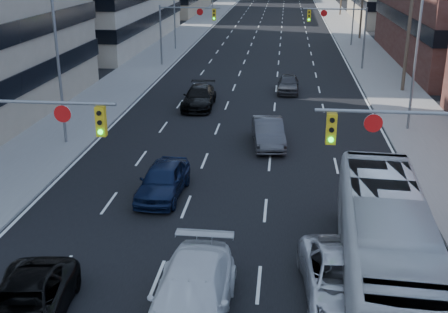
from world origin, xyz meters
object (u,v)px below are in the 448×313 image
at_px(transit_bus, 386,247).
at_px(sedan_blue, 163,180).
at_px(black_pickup, 25,306).
at_px(silver_suv, 342,280).
at_px(white_van, 191,298).

distance_m(transit_bus, sedan_blue, 11.45).
distance_m(black_pickup, transit_bus, 11.70).
relative_size(silver_suv, transit_bus, 0.47).
xyz_separation_m(black_pickup, white_van, (5.01, 0.77, 0.15)).
relative_size(transit_bus, sedan_blue, 2.49).
relative_size(silver_suv, sedan_blue, 1.16).
distance_m(white_van, transit_bus, 6.71).
bearing_deg(black_pickup, sedan_blue, 70.91).
bearing_deg(transit_bus, white_van, -154.85).
height_order(black_pickup, white_van, white_van).
bearing_deg(white_van, black_pickup, -170.56).
height_order(black_pickup, silver_suv, silver_suv).
bearing_deg(black_pickup, silver_suv, 6.69).
xyz_separation_m(black_pickup, transit_bus, (11.20, 3.24, 0.93)).
distance_m(silver_suv, sedan_blue, 10.87).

